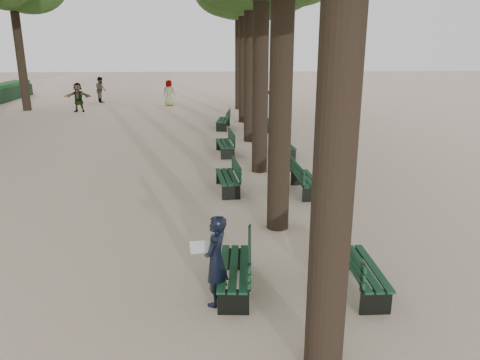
{
  "coord_description": "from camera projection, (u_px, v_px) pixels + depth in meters",
  "views": [
    {
      "loc": [
        0.11,
        -7.37,
        4.33
      ],
      "look_at": [
        0.6,
        3.0,
        1.2
      ],
      "focal_mm": 35.0,
      "sensor_mm": 36.0,
      "label": 1
    }
  ],
  "objects": [
    {
      "name": "bench_right_3",
      "position": [
        269.0,
        125.0,
        23.18
      ],
      "size": [
        0.67,
        1.83,
        0.92
      ],
      "color": "black",
      "rests_on": "ground"
    },
    {
      "name": "bench_left_1",
      "position": [
        228.0,
        182.0,
        13.82
      ],
      "size": [
        0.75,
        1.85,
        0.92
      ],
      "color": "black",
      "rests_on": "ground"
    },
    {
      "name": "pedestrian_c",
      "position": [
        264.0,
        98.0,
        28.28
      ],
      "size": [
        1.14,
        0.71,
        1.84
      ],
      "primitive_type": "imported",
      "rotation": [
        0.0,
        0.0,
        3.49
      ],
      "color": "#262628",
      "rests_on": "ground"
    },
    {
      "name": "bench_right_2",
      "position": [
        284.0,
        149.0,
        18.04
      ],
      "size": [
        0.77,
        1.85,
        0.92
      ],
      "color": "black",
      "rests_on": "ground"
    },
    {
      "name": "pedestrian_a",
      "position": [
        101.0,
        90.0,
        33.3
      ],
      "size": [
        0.77,
        0.93,
        1.8
      ],
      "primitive_type": "imported",
      "rotation": [
        0.0,
        0.0,
        2.13
      ],
      "color": "#262628",
      "rests_on": "ground"
    },
    {
      "name": "man_with_map",
      "position": [
        216.0,
        261.0,
        7.78
      ],
      "size": [
        0.7,
        0.71,
        1.59
      ],
      "color": "black",
      "rests_on": "ground"
    },
    {
      "name": "bench_right_1",
      "position": [
        305.0,
        184.0,
        13.66
      ],
      "size": [
        0.67,
        1.83,
        0.92
      ],
      "color": "black",
      "rests_on": "ground"
    },
    {
      "name": "pedestrian_d",
      "position": [
        169.0,
        93.0,
        31.59
      ],
      "size": [
        0.89,
        0.5,
        1.72
      ],
      "primitive_type": "imported",
      "rotation": [
        0.0,
        0.0,
        2.95
      ],
      "color": "#262628",
      "rests_on": "ground"
    },
    {
      "name": "pedestrian_e",
      "position": [
        78.0,
        97.0,
        28.94
      ],
      "size": [
        1.66,
        0.4,
        1.78
      ],
      "primitive_type": "imported",
      "rotation": [
        0.0,
        0.0,
        6.26
      ],
      "color": "#262628",
      "rests_on": "ground"
    },
    {
      "name": "pedestrian_b",
      "position": [
        282.0,
        88.0,
        34.16
      ],
      "size": [
        1.22,
        0.4,
        1.88
      ],
      "primitive_type": "imported",
      "rotation": [
        0.0,
        0.0,
        3.16
      ],
      "color": "#262628",
      "rests_on": "ground"
    },
    {
      "name": "bench_left_0",
      "position": [
        235.0,
        276.0,
        8.34
      ],
      "size": [
        0.69,
        1.83,
        0.92
      ],
      "color": "black",
      "rests_on": "ground"
    },
    {
      "name": "bench_left_2",
      "position": [
        225.0,
        148.0,
        18.25
      ],
      "size": [
        0.76,
        1.85,
        0.92
      ],
      "color": "black",
      "rests_on": "ground"
    },
    {
      "name": "ground",
      "position": [
        214.0,
        294.0,
        8.29
      ],
      "size": [
        120.0,
        120.0,
        0.0
      ],
      "primitive_type": "plane",
      "color": "beige",
      "rests_on": "ground"
    },
    {
      "name": "bench_left_3",
      "position": [
        223.0,
        123.0,
        23.53
      ],
      "size": [
        0.8,
        1.86,
        0.92
      ],
      "color": "black",
      "rests_on": "ground"
    },
    {
      "name": "bench_right_0",
      "position": [
        362.0,
        276.0,
        8.34
      ],
      "size": [
        0.59,
        1.81,
        0.92
      ],
      "color": "black",
      "rests_on": "ground"
    }
  ]
}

